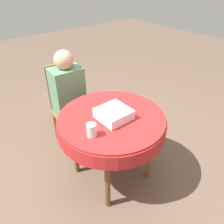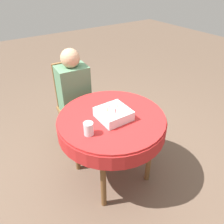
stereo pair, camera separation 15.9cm
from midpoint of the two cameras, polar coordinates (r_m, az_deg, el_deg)
ground_plane at (r=2.46m, az=1.84°, el=-15.73°), size 12.00×12.00×0.00m
dining_table at (r=2.00m, az=2.18°, el=-3.36°), size 0.98×0.98×0.75m
chair at (r=2.67m, az=-8.51°, el=2.69°), size 0.40×0.40×0.98m
person at (r=2.50m, az=-8.05°, el=5.55°), size 0.35×0.36×1.17m
birthday_cake at (r=1.90m, az=2.69°, el=-0.60°), size 0.26×0.26×0.13m
drinking_glass at (r=1.72m, az=-3.51°, el=-4.45°), size 0.08×0.08×0.11m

